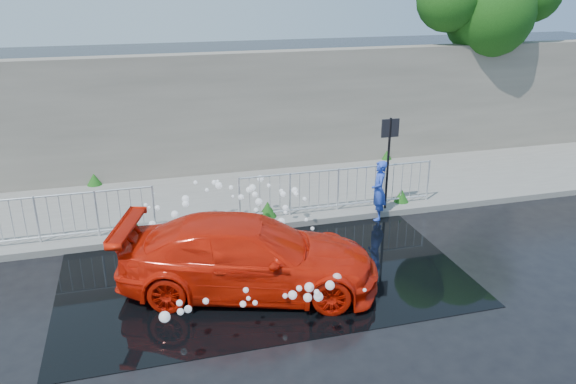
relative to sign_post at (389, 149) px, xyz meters
name	(u,v)px	position (x,y,z in m)	size (l,w,h in m)	color
ground	(248,300)	(-4.20, -3.10, -1.72)	(90.00, 90.00, 0.00)	black
pavement	(210,201)	(-4.20, 1.90, -1.65)	(30.00, 4.00, 0.15)	slate
curb	(222,231)	(-4.20, -0.10, -1.64)	(30.00, 0.25, 0.16)	slate
retaining_wall	(196,115)	(-4.20, 4.10, 0.18)	(30.00, 0.60, 3.50)	#676157
puddle	(262,271)	(-3.70, -2.10, -1.72)	(8.00, 5.00, 0.01)	black
sign_post	(389,149)	(0.00, 0.00, 0.00)	(0.45, 0.06, 2.50)	black
tree	(489,7)	(5.27, 4.31, 3.03)	(4.95, 2.88, 6.16)	#332114
railing_left	(37,218)	(-8.20, 0.25, -0.99)	(5.05, 0.05, 1.10)	silver
railing_right	(338,188)	(-1.20, 0.25, -0.99)	(5.05, 0.05, 1.10)	silver
weeds	(200,201)	(-4.52, 1.28, -1.40)	(12.17, 3.93, 0.40)	#195115
water_spray	(241,227)	(-4.01, -1.51, -0.95)	(3.67, 5.60, 0.99)	white
red_car	(249,256)	(-4.08, -2.69, -1.01)	(1.99, 4.90, 1.42)	red
person	(379,191)	(-0.32, -0.24, -0.97)	(0.55, 0.36, 1.51)	blue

